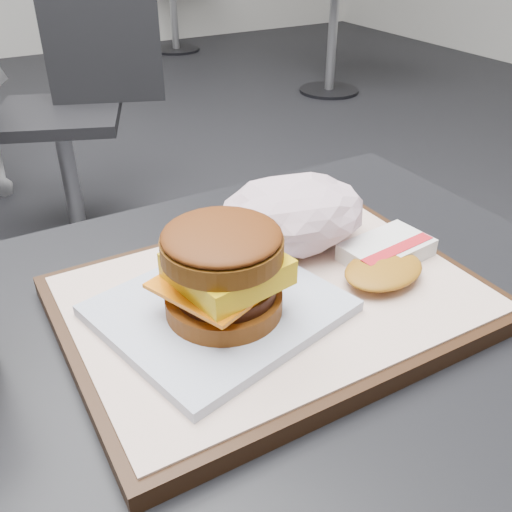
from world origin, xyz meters
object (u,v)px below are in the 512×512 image
object	(u,v)px
serving_tray	(274,301)
hash_brown	(385,259)
breakfast_sandwich	(222,280)
crumpled_wrapper	(295,213)
customer_table	(238,488)
neighbor_chair	(75,98)

from	to	relation	value
serving_tray	hash_brown	size ratio (longest dim) A/B	3.03
breakfast_sandwich	crumpled_wrapper	xyz separation A→B (m)	(0.12, 0.08, -0.00)
customer_table	neighbor_chair	world-z (taller)	neighbor_chair
crumpled_wrapper	serving_tray	bearing A→B (deg)	-133.96
customer_table	serving_tray	world-z (taller)	serving_tray
serving_tray	customer_table	bearing A→B (deg)	-150.51
serving_tray	crumpled_wrapper	distance (m)	0.10
hash_brown	neighbor_chair	xyz separation A→B (m)	(0.10, 1.71, -0.29)
customer_table	breakfast_sandwich	world-z (taller)	breakfast_sandwich
crumpled_wrapper	neighbor_chair	xyz separation A→B (m)	(0.15, 1.62, -0.31)
customer_table	serving_tray	xyz separation A→B (m)	(0.06, 0.03, 0.20)
customer_table	neighbor_chair	distance (m)	1.74
customer_table	hash_brown	bearing A→B (deg)	5.14
breakfast_sandwich	neighbor_chair	size ratio (longest dim) A/B	0.26
crumpled_wrapper	neighbor_chair	world-z (taller)	neighbor_chair
hash_brown	neighbor_chair	world-z (taller)	neighbor_chair
customer_table	breakfast_sandwich	size ratio (longest dim) A/B	3.56
serving_tray	hash_brown	xyz separation A→B (m)	(0.12, -0.02, 0.02)
crumpled_wrapper	neighbor_chair	bearing A→B (deg)	84.83
customer_table	breakfast_sandwich	distance (m)	0.25
serving_tray	breakfast_sandwich	world-z (taller)	breakfast_sandwich
serving_tray	breakfast_sandwich	distance (m)	0.08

